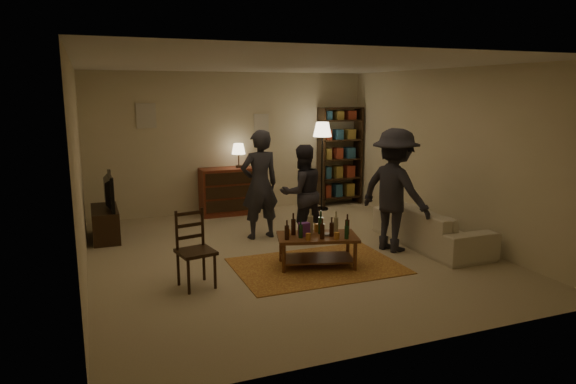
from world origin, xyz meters
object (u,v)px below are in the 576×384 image
bookshelf (340,155)px  person_right (302,193)px  dining_chair (194,246)px  person_by_sofa (395,190)px  person_left (260,185)px  coffee_table (317,239)px  tv_stand (105,215)px  dresser (227,190)px  sofa (431,226)px  floor_lamp (322,136)px

bookshelf → person_right: 2.80m
dining_chair → person_by_sofa: size_ratio=0.53×
person_right → person_left: bearing=-34.8°
person_left → coffee_table: bearing=93.1°
tv_stand → person_by_sofa: (3.98, -2.19, 0.52)m
bookshelf → person_left: bookshelf is taller
bookshelf → person_left: (-2.36, -1.82, -0.16)m
coffee_table → bookshelf: bookshelf is taller
person_right → dresser: bearing=-77.3°
bookshelf → sofa: bearing=-90.8°
tv_stand → person_by_sofa: 4.57m
coffee_table → sofa: (2.04, 0.26, -0.09)m
dining_chair → tv_stand: tv_stand is taller
person_right → person_by_sofa: (1.05, -1.01, 0.14)m
floor_lamp → person_left: size_ratio=1.00×
tv_stand → person_by_sofa: size_ratio=0.58×
sofa → dresser: bearing=37.5°
floor_lamp → person_by_sofa: (-0.14, -2.81, -0.58)m
floor_lamp → dining_chair: bearing=-135.2°
sofa → floor_lamp: bearing=10.6°
dining_chair → bookshelf: bearing=32.0°
dining_chair → sofa: bearing=-5.8°
dresser → floor_lamp: bearing=-8.9°
person_left → bookshelf: bearing=-148.7°
dining_chair → person_left: person_left is taller
dining_chair → floor_lamp: 4.60m
tv_stand → dining_chair: bearing=-69.9°
floor_lamp → person_left: 2.39m
coffee_table → sofa: bearing=7.2°
bookshelf → person_right: bearing=-129.2°
person_right → coffee_table: bearing=70.7°
tv_stand → dresser: (2.25, 0.91, 0.09)m
dresser → person_right: 2.22m
tv_stand → floor_lamp: bearing=8.6°
dining_chair → person_right: size_ratio=0.63×
floor_lamp → coffee_table: bearing=-116.1°
bookshelf → floor_lamp: bearing=-148.0°
dining_chair → dresser: size_ratio=0.70×
dresser → sofa: bearing=-52.5°
tv_stand → person_right: (2.93, -1.18, 0.38)m
dining_chair → tv_stand: (-0.93, 2.54, -0.12)m
bookshelf → person_right: size_ratio=1.32×
bookshelf → person_by_sofa: bearing=-102.6°
bookshelf → person_right: bookshelf is taller
dresser → bookshelf: 2.50m
coffee_table → person_right: size_ratio=0.77×
dining_chair → person_by_sofa: person_by_sofa is taller
tv_stand → bookshelf: (4.69, 0.98, 0.65)m
person_right → tv_stand: bearing=-27.1°
dining_chair → bookshelf: bookshelf is taller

